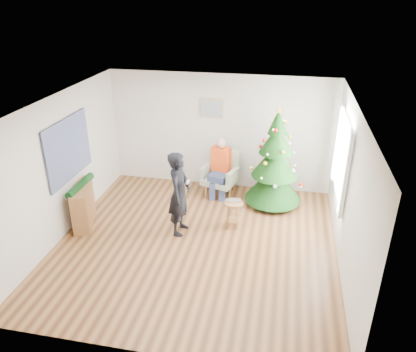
% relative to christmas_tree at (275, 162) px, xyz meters
% --- Properties ---
extents(floor, '(5.00, 5.00, 0.00)m').
position_rel_christmas_tree_xyz_m(floor, '(-1.27, -1.80, -0.98)').
color(floor, brown).
rests_on(floor, ground).
extents(ceiling, '(5.00, 5.00, 0.00)m').
position_rel_christmas_tree_xyz_m(ceiling, '(-1.27, -1.80, 1.62)').
color(ceiling, white).
rests_on(ceiling, wall_back).
extents(wall_back, '(5.00, 0.00, 5.00)m').
position_rel_christmas_tree_xyz_m(wall_back, '(-1.27, 0.70, 0.32)').
color(wall_back, silver).
rests_on(wall_back, floor).
extents(wall_front, '(5.00, 0.00, 5.00)m').
position_rel_christmas_tree_xyz_m(wall_front, '(-1.27, -4.30, 0.32)').
color(wall_front, silver).
rests_on(wall_front, floor).
extents(wall_left, '(0.00, 5.00, 5.00)m').
position_rel_christmas_tree_xyz_m(wall_left, '(-3.77, -1.80, 0.32)').
color(wall_left, silver).
rests_on(wall_left, floor).
extents(wall_right, '(0.00, 5.00, 5.00)m').
position_rel_christmas_tree_xyz_m(wall_right, '(1.23, -1.80, 0.32)').
color(wall_right, silver).
rests_on(wall_right, floor).
extents(window_panel, '(0.04, 1.30, 1.40)m').
position_rel_christmas_tree_xyz_m(window_panel, '(1.20, -0.80, 0.52)').
color(window_panel, white).
rests_on(window_panel, wall_right).
extents(curtains, '(0.05, 1.75, 1.50)m').
position_rel_christmas_tree_xyz_m(curtains, '(1.17, -0.80, 0.52)').
color(curtains, white).
rests_on(curtains, wall_right).
extents(christmas_tree, '(1.20, 1.20, 2.17)m').
position_rel_christmas_tree_xyz_m(christmas_tree, '(0.00, 0.00, 0.00)').
color(christmas_tree, '#3F2816').
rests_on(christmas_tree, floor).
extents(stool, '(0.37, 0.37, 0.55)m').
position_rel_christmas_tree_xyz_m(stool, '(-0.70, -1.11, -0.69)').
color(stool, brown).
rests_on(stool, floor).
extents(laptop, '(0.34, 0.26, 0.02)m').
position_rel_christmas_tree_xyz_m(laptop, '(-0.70, -1.11, -0.41)').
color(laptop, silver).
rests_on(laptop, stool).
extents(armchair, '(0.85, 0.83, 0.99)m').
position_rel_christmas_tree_xyz_m(armchair, '(-1.17, 0.24, -0.61)').
color(armchair, '#9AAA89').
rests_on(armchair, floor).
extents(seated_person, '(0.49, 0.64, 1.29)m').
position_rel_christmas_tree_xyz_m(seated_person, '(-1.19, 0.19, -0.32)').
color(seated_person, navy).
rests_on(seated_person, armchair).
extents(standing_man, '(0.42, 0.62, 1.63)m').
position_rel_christmas_tree_xyz_m(standing_man, '(-1.66, -1.46, -0.16)').
color(standing_man, black).
rests_on(standing_man, floor).
extents(game_controller, '(0.04, 0.13, 0.04)m').
position_rel_christmas_tree_xyz_m(game_controller, '(-1.48, -1.49, 0.11)').
color(game_controller, white).
rests_on(game_controller, standing_man).
extents(console, '(0.62, 1.04, 0.80)m').
position_rel_christmas_tree_xyz_m(console, '(-3.60, -1.51, -0.58)').
color(console, brown).
rests_on(console, floor).
extents(garland, '(0.14, 0.90, 0.14)m').
position_rel_christmas_tree_xyz_m(garland, '(-3.60, -1.51, -0.16)').
color(garland, black).
rests_on(garland, console).
extents(tapestry, '(0.03, 1.50, 1.15)m').
position_rel_christmas_tree_xyz_m(tapestry, '(-3.73, -1.50, 0.57)').
color(tapestry, black).
rests_on(tapestry, wall_left).
extents(framed_picture, '(0.52, 0.05, 0.42)m').
position_rel_christmas_tree_xyz_m(framed_picture, '(-1.47, 0.66, 0.87)').
color(framed_picture, tan).
rests_on(framed_picture, wall_back).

